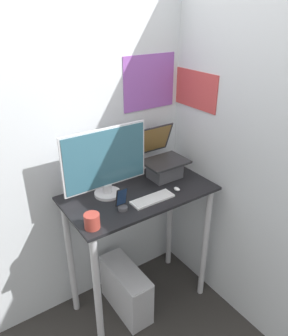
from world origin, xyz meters
The scene contains 11 objects.
ground_plane centered at (0.00, 0.00, 0.00)m, with size 12.00×12.00×0.00m, color #2D2B28.
wall_back centered at (0.00, 0.65, 1.30)m, with size 6.00×0.06×2.60m.
wall_side_right centered at (0.62, 0.00, 1.30)m, with size 0.06×6.00×2.60m.
desk centered at (0.00, 0.28, 0.82)m, with size 1.08×0.57×1.07m.
laptop centered at (0.28, 0.38, 1.17)m, with size 0.33×0.34×0.38m.
monitor centered at (-0.20, 0.38, 1.31)m, with size 0.62×0.19×0.49m.
keyboard centered at (0.02, 0.14, 1.08)m, with size 0.31×0.11×0.02m.
mouse centered at (0.23, 0.15, 1.08)m, with size 0.03×0.05×0.02m.
cell_phone centered at (-0.21, 0.16, 1.12)m, with size 0.08×0.06×0.16m.
computer_tower centered at (-0.14, 0.28, 0.21)m, with size 0.20×0.51×0.41m.
mug centered at (-0.46, 0.09, 1.12)m, with size 0.09×0.09×0.09m.
Camera 1 is at (-1.10, -1.39, 2.27)m, focal length 35.00 mm.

